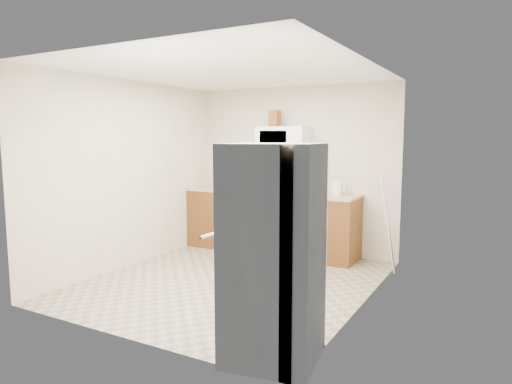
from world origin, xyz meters
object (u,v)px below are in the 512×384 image
Objects in this scene: gas_range at (279,222)px; microwave at (283,140)px; person at (272,210)px; fridge at (274,253)px; kettle at (338,189)px; saucepan at (272,185)px.

gas_range is 1.22m from microwave.
person is 2.46m from fridge.
gas_range reaches higher than kettle.
person reaches higher than kettle.
person is (0.28, -0.91, -0.91)m from microwave.
gas_range is 0.71× the size of person.
saucepan is (-0.46, 0.89, 0.23)m from person.
saucepan is at bearing 147.27° from gas_range.
fridge is at bearing 142.08° from person.
gas_range is 0.66× the size of fridge.
saucepan is at bearing 170.49° from kettle.
saucepan is (-0.18, -0.01, -0.68)m from microwave.
gas_range is at bearing -32.73° from saucepan.
kettle is (-0.53, 3.06, 0.17)m from fridge.
microwave is 1.31m from person.
fridge is (1.40, -3.09, -0.85)m from microwave.
fridge is at bearing -65.57° from microwave.
microwave is 0.48× the size of person.
gas_range is 1.49× the size of microwave.
gas_range is 1.03m from kettle.
microwave reaches higher than saucepan.
microwave is 0.45× the size of fridge.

